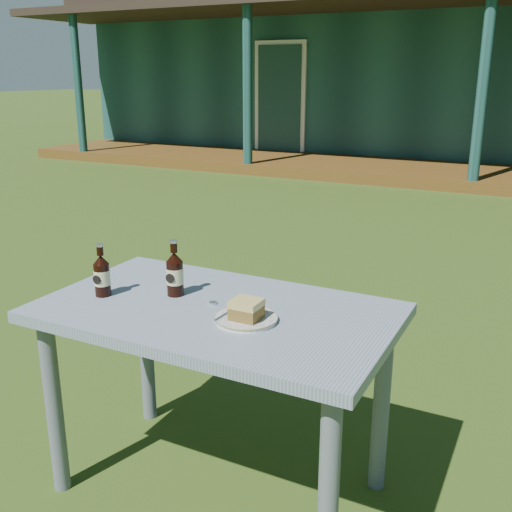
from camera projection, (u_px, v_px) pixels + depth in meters
The scene contains 8 objects.
ground at pixel (354, 329), 3.60m from camera, with size 80.00×80.00×0.00m, color #334916.
cafe_table at pixel (216, 335), 2.06m from camera, with size 1.20×0.70×0.72m.
plate at pixel (246, 319), 1.92m from camera, with size 0.20×0.20×0.01m.
cake_slice at pixel (246, 309), 1.89m from camera, with size 0.09×0.09×0.06m.
fork at pixel (227, 314), 1.93m from camera, with size 0.01×0.14×0.00m, color silver.
cola_bottle_near at pixel (175, 273), 2.12m from camera, with size 0.06×0.06×0.20m.
cola_bottle_far at pixel (102, 275), 2.11m from camera, with size 0.06×0.06×0.19m.
bottle_cap at pixel (213, 303), 2.05m from camera, with size 0.03×0.03×0.01m, color silver.
Camera 1 is at (0.98, -3.22, 1.48)m, focal length 42.00 mm.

